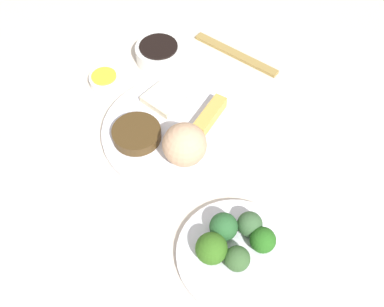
% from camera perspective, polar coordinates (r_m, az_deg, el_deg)
% --- Properties ---
extents(tabletop, '(2.20, 2.20, 0.02)m').
position_cam_1_polar(tabletop, '(0.90, -1.39, 2.12)').
color(tabletop, beige).
rests_on(tabletop, ground).
extents(main_plate, '(0.29, 0.29, 0.02)m').
position_cam_1_polar(main_plate, '(0.89, -2.31, 2.90)').
color(main_plate, white).
rests_on(main_plate, tabletop).
extents(rice_scoop, '(0.08, 0.08, 0.08)m').
position_cam_1_polar(rice_scoop, '(0.81, -0.96, 1.13)').
color(rice_scoop, tan).
rests_on(rice_scoop, main_plate).
extents(spring_roll, '(0.10, 0.03, 0.03)m').
position_cam_1_polar(spring_roll, '(0.89, 2.28, 4.87)').
color(spring_roll, gold).
rests_on(spring_roll, main_plate).
extents(crab_rangoon_wonton, '(0.08, 0.09, 0.01)m').
position_cam_1_polar(crab_rangoon_wonton, '(0.93, -3.62, 6.92)').
color(crab_rangoon_wonton, beige).
rests_on(crab_rangoon_wonton, main_plate).
extents(stir_fry_heap, '(0.09, 0.09, 0.02)m').
position_cam_1_polar(stir_fry_heap, '(0.87, -7.08, 2.52)').
color(stir_fry_heap, '#463217').
rests_on(stir_fry_heap, main_plate).
extents(broccoli_plate, '(0.20, 0.20, 0.01)m').
position_cam_1_polar(broccoli_plate, '(0.76, 5.75, -12.72)').
color(broccoli_plate, white).
rests_on(broccoli_plate, tabletop).
extents(broccoli_floret_0, '(0.04, 0.04, 0.04)m').
position_cam_1_polar(broccoli_floret_0, '(0.73, 5.80, -13.21)').
color(broccoli_floret_0, '#375C2F').
rests_on(broccoli_floret_0, broccoli_plate).
extents(broccoli_floret_1, '(0.05, 0.05, 0.05)m').
position_cam_1_polar(broccoli_floret_1, '(0.75, 4.06, -9.30)').
color(broccoli_floret_1, '#285D2E').
rests_on(broccoli_floret_1, broccoli_plate).
extents(broccoli_floret_2, '(0.04, 0.04, 0.04)m').
position_cam_1_polar(broccoli_floret_2, '(0.74, 9.03, -10.86)').
color(broccoli_floret_2, '#25631B').
rests_on(broccoli_floret_2, broccoli_plate).
extents(broccoli_floret_3, '(0.05, 0.05, 0.05)m').
position_cam_1_polar(broccoli_floret_3, '(0.73, 2.51, -12.01)').
color(broccoli_floret_3, '#34671C').
rests_on(broccoli_floret_3, broccoli_plate).
extents(broccoli_floret_6, '(0.04, 0.04, 0.04)m').
position_cam_1_polar(broccoli_floret_6, '(0.75, 7.38, -8.93)').
color(broccoli_floret_6, '#395E36').
rests_on(broccoli_floret_6, broccoli_plate).
extents(soy_sauce_bowl, '(0.10, 0.10, 0.04)m').
position_cam_1_polar(soy_sauce_bowl, '(1.03, -4.23, 12.60)').
color(soy_sauce_bowl, white).
rests_on(soy_sauce_bowl, tabletop).
extents(soy_sauce_bowl_liquid, '(0.09, 0.09, 0.00)m').
position_cam_1_polar(soy_sauce_bowl_liquid, '(1.02, -4.30, 13.47)').
color(soy_sauce_bowl_liquid, black).
rests_on(soy_sauce_bowl_liquid, soy_sauce_bowl).
extents(sauce_ramekin_hot_mustard, '(0.07, 0.07, 0.02)m').
position_cam_1_polar(sauce_ramekin_hot_mustard, '(1.00, -11.06, 9.10)').
color(sauce_ramekin_hot_mustard, white).
rests_on(sauce_ramekin_hot_mustard, tabletop).
extents(sauce_ramekin_hot_mustard_liquid, '(0.05, 0.05, 0.00)m').
position_cam_1_polar(sauce_ramekin_hot_mustard_liquid, '(0.99, -11.19, 9.67)').
color(sauce_ramekin_hot_mustard_liquid, yellow).
rests_on(sauce_ramekin_hot_mustard_liquid, sauce_ramekin_hot_mustard).
extents(chopsticks_pair, '(0.04, 0.22, 0.01)m').
position_cam_1_polar(chopsticks_pair, '(1.06, 5.60, 12.50)').
color(chopsticks_pair, '#9F8242').
rests_on(chopsticks_pair, tabletop).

